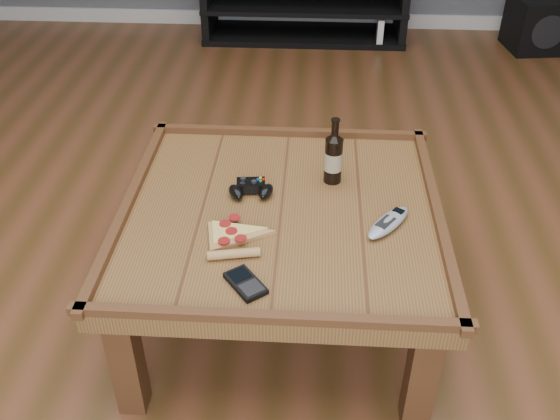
# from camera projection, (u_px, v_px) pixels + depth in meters

# --- Properties ---
(ground) EXTENTS (6.00, 6.00, 0.00)m
(ground) POSITION_uv_depth(u_px,v_px,m) (281.00, 312.00, 2.23)
(ground) COLOR #4E3216
(ground) RESTS_ON ground
(baseboard) EXTENTS (5.00, 0.02, 0.10)m
(baseboard) POSITION_uv_depth(u_px,v_px,m) (305.00, 19.00, 4.62)
(baseboard) COLOR silver
(baseboard) RESTS_ON ground
(coffee_table) EXTENTS (1.03, 1.03, 0.48)m
(coffee_table) POSITION_uv_depth(u_px,v_px,m) (281.00, 224.00, 2.00)
(coffee_table) COLOR #573818
(coffee_table) RESTS_ON ground
(media_console) EXTENTS (1.40, 0.45, 0.50)m
(media_console) POSITION_uv_depth(u_px,v_px,m) (305.00, 3.00, 4.31)
(media_console) COLOR black
(media_console) RESTS_ON ground
(beer_bottle) EXTENTS (0.06, 0.06, 0.23)m
(beer_bottle) POSITION_uv_depth(u_px,v_px,m) (333.00, 157.00, 2.04)
(beer_bottle) COLOR black
(beer_bottle) RESTS_ON coffee_table
(game_controller) EXTENTS (0.16, 0.12, 0.04)m
(game_controller) POSITION_uv_depth(u_px,v_px,m) (251.00, 189.00, 2.02)
(game_controller) COLOR black
(game_controller) RESTS_ON coffee_table
(pizza_slice) EXTENTS (0.21, 0.29, 0.03)m
(pizza_slice) POSITION_uv_depth(u_px,v_px,m) (232.00, 237.00, 1.83)
(pizza_slice) COLOR tan
(pizza_slice) RESTS_ON coffee_table
(smartphone) EXTENTS (0.13, 0.14, 0.02)m
(smartphone) POSITION_uv_depth(u_px,v_px,m) (245.00, 283.00, 1.67)
(smartphone) COLOR black
(smartphone) RESTS_ON coffee_table
(remote_control) EXTENTS (0.17, 0.20, 0.03)m
(remote_control) POSITION_uv_depth(u_px,v_px,m) (388.00, 222.00, 1.88)
(remote_control) COLOR #8F969C
(remote_control) RESTS_ON coffee_table
(subwoofer) EXTENTS (0.39, 0.39, 0.35)m
(subwoofer) POSITION_uv_depth(u_px,v_px,m) (538.00, 23.00, 4.18)
(subwoofer) COLOR black
(subwoofer) RESTS_ON ground
(game_console) EXTENTS (0.09, 0.16, 0.20)m
(game_console) POSITION_uv_depth(u_px,v_px,m) (380.00, 33.00, 4.26)
(game_console) COLOR gray
(game_console) RESTS_ON ground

